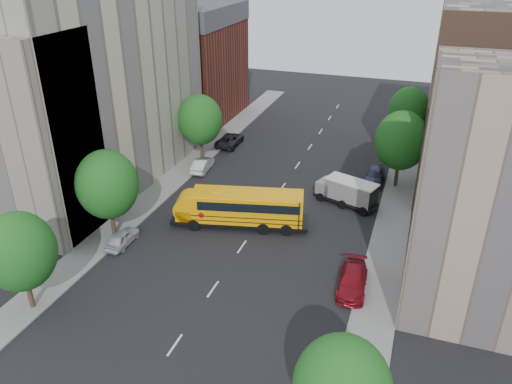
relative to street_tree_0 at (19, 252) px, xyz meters
The scene contains 23 objects.
ground 18.40m from the street_tree_0, 51.84° to the left, with size 120.00×120.00×0.00m, color black.
sidewalk_left 19.55m from the street_tree_0, 91.51° to the left, with size 3.00×80.00×0.12m, color slate.
sidewalk_right 29.80m from the street_tree_0, 40.18° to the left, with size 3.00×80.00×0.12m, color slate.
lane_markings 26.80m from the street_tree_0, 65.38° to the left, with size 0.15×64.00×0.01m, color silver.
building_left_cream 21.86m from the street_tree_0, 109.29° to the left, with size 10.00×26.00×20.00m, color #BDB898.
building_left_redbrick 42.62m from the street_tree_0, 99.46° to the left, with size 10.00×15.00×13.00m, color maroon.
building_left_near 12.42m from the street_tree_0, 126.38° to the left, with size 10.00×7.00×17.00m, color tan.
building_right_near 30.76m from the street_tree_0, 18.14° to the left, with size 10.00×7.00×17.00m, color tan.
building_right_far 44.90m from the street_tree_0, 49.54° to the left, with size 10.00×22.00×18.00m, color tan.
building_right_sidewall 37.27m from the street_tree_0, 38.42° to the left, with size 10.10×0.30×18.00m, color brown.
street_tree_0 is the anchor object (origin of this frame).
street_tree_1 10.00m from the street_tree_0, 90.00° to the left, with size 5.12×5.12×7.90m.
street_tree_2 28.00m from the street_tree_0, 90.00° to the left, with size 4.99×4.99×7.71m.
street_tree_4 35.61m from the street_tree_0, 51.84° to the left, with size 5.25×5.25×8.10m.
street_tree_5 45.65m from the street_tree_0, 61.19° to the left, with size 4.86×4.86×7.51m.
school_bus 18.14m from the street_tree_0, 57.98° to the left, with size 12.39×5.43×3.41m.
safari_truck 28.83m from the street_tree_0, 51.42° to the left, with size 6.44×4.01×2.61m.
parked_car_0 10.01m from the street_tree_0, 81.22° to the left, with size 1.54×3.82×1.30m, color silver.
parked_car_1 25.47m from the street_tree_0, 86.81° to the left, with size 1.48×4.24×1.40m, color silver.
parked_car_2 33.54m from the street_tree_0, 87.59° to the left, with size 2.40×5.21×1.45m, color black.
parked_car_3 22.99m from the street_tree_0, 24.60° to the left, with size 2.02×4.97×1.44m, color maroon.
parked_car_4 34.92m from the street_tree_0, 55.21° to the left, with size 1.78×4.42×1.51m, color #36415E.
parked_car_5 47.20m from the street_tree_0, 65.10° to the left, with size 1.52×4.35×1.43m, color #A7A5A1.
Camera 1 is at (12.67, -34.76, 22.78)m, focal length 35.00 mm.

